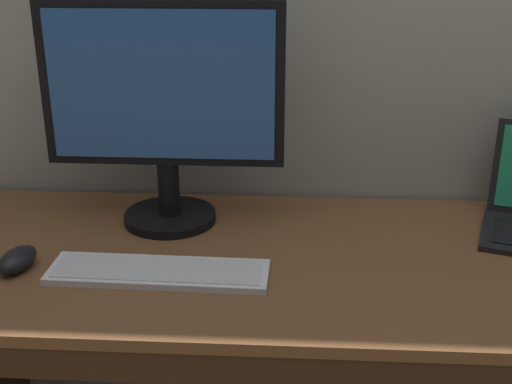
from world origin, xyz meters
The scene contains 4 objects.
desk centered at (0.00, -0.01, 0.51)m, with size 1.73×0.64×0.76m.
external_monitor centered at (-0.35, 0.15, 1.03)m, with size 0.52×0.21×0.50m.
wired_keyboard centered at (-0.32, -0.10, 0.77)m, with size 0.43×0.13×0.02m.
computer_mouse centered at (-0.61, -0.09, 0.79)m, with size 0.06×0.10×0.04m, color black.
Camera 1 is at (-0.07, -1.25, 1.41)m, focal length 47.24 mm.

